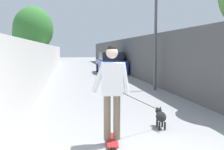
{
  "coord_description": "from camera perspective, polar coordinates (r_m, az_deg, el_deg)",
  "views": [
    {
      "loc": [
        -3.78,
        1.5,
        1.77
      ],
      "look_at": [
        4.08,
        0.21,
        1.0
      ],
      "focal_mm": 43.44,
      "sensor_mm": 36.0,
      "label": 1
    }
  ],
  "objects": [
    {
      "name": "ground_plane",
      "position": [
        17.93,
        -4.46,
        -0.17
      ],
      "size": [
        80.0,
        80.0,
        0.0
      ],
      "primitive_type": "plane",
      "color": "gray"
    },
    {
      "name": "wall_left",
      "position": [
        15.85,
        -13.81,
        2.62
      ],
      "size": [
        48.0,
        0.3,
        2.03
      ],
      "primitive_type": "cube",
      "color": "silver",
      "rests_on": "ground"
    },
    {
      "name": "fence_right",
      "position": [
        16.35,
        5.75,
        3.66
      ],
      "size": [
        48.0,
        0.3,
        2.5
      ],
      "primitive_type": "cube",
      "color": "#4C4C4C",
      "rests_on": "ground"
    },
    {
      "name": "tree_left_near",
      "position": [
        23.0,
        -16.65,
        8.31
      ],
      "size": [
        2.92,
        2.92,
        4.31
      ],
      "color": "#473523",
      "rests_on": "ground"
    },
    {
      "name": "tree_left_mid",
      "position": [
        16.94,
        -16.24,
        9.18
      ],
      "size": [
        2.34,
        2.34,
        4.28
      ],
      "color": "#473523",
      "rests_on": "ground"
    },
    {
      "name": "lamp_post",
      "position": [
        11.79,
        9.23,
        12.43
      ],
      "size": [
        0.36,
        0.36,
        4.74
      ],
      "color": "#4C4C51",
      "rests_on": "ground"
    },
    {
      "name": "skateboard",
      "position": [
        5.21,
        -0.01,
        -13.54
      ],
      "size": [
        0.82,
        0.29,
        0.08
      ],
      "color": "maroon",
      "rests_on": "ground"
    },
    {
      "name": "person_skateboarder",
      "position": [
        4.97,
        -0.01,
        -2.1
      ],
      "size": [
        0.26,
        0.72,
        1.75
      ],
      "color": "#726651",
      "rests_on": "skateboard"
    },
    {
      "name": "dog",
      "position": [
        6.21,
        10.16,
        -8.5
      ],
      "size": [
        1.11,
        1.37,
        1.06
      ],
      "color": "black",
      "rests_on": "ground"
    },
    {
      "name": "car_near",
      "position": [
        19.74,
        -0.28,
        2.45
      ],
      "size": [
        4.19,
        1.8,
        1.54
      ],
      "color": "navy",
      "rests_on": "ground"
    }
  ]
}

